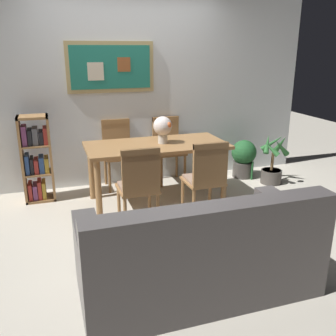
{
  "coord_description": "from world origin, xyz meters",
  "views": [
    {
      "loc": [
        -1.06,
        -3.59,
        1.82
      ],
      "look_at": [
        0.06,
        -0.13,
        0.65
      ],
      "focal_mm": 39.69,
      "sensor_mm": 36.0,
      "label": 1
    }
  ],
  "objects_px": {
    "dining_chair_near_left": "(139,182)",
    "dining_chair_far_left": "(118,148)",
    "dining_chair_near_right": "(206,175)",
    "dining_chair_far_right": "(168,144)",
    "flower_vase": "(163,127)",
    "dining_table": "(157,151)",
    "leather_couch": "(199,257)",
    "bookshelf": "(37,160)",
    "potted_palm": "(272,165)",
    "potted_ivy": "(244,158)"
  },
  "relations": [
    {
      "from": "dining_table",
      "to": "potted_ivy",
      "type": "bearing_deg",
      "value": 18.09
    },
    {
      "from": "dining_table",
      "to": "potted_palm",
      "type": "bearing_deg",
      "value": 3.79
    },
    {
      "from": "dining_chair_near_left",
      "to": "dining_chair_far_left",
      "type": "bearing_deg",
      "value": 88.01
    },
    {
      "from": "dining_chair_near_left",
      "to": "potted_ivy",
      "type": "bearing_deg",
      "value": 32.74
    },
    {
      "from": "dining_chair_far_right",
      "to": "potted_ivy",
      "type": "relative_size",
      "value": 1.61
    },
    {
      "from": "flower_vase",
      "to": "dining_chair_far_left",
      "type": "bearing_deg",
      "value": 121.36
    },
    {
      "from": "dining_chair_far_left",
      "to": "bookshelf",
      "type": "xyz_separation_m",
      "value": [
        -1.04,
        -0.21,
        -0.02
      ]
    },
    {
      "from": "dining_chair_far_right",
      "to": "potted_ivy",
      "type": "xyz_separation_m",
      "value": [
        1.11,
        -0.2,
        -0.24
      ]
    },
    {
      "from": "dining_table",
      "to": "dining_chair_near_right",
      "type": "height_order",
      "value": "dining_chair_near_right"
    },
    {
      "from": "dining_table",
      "to": "dining_chair_far_right",
      "type": "bearing_deg",
      "value": 62.07
    },
    {
      "from": "dining_table",
      "to": "leather_couch",
      "type": "relative_size",
      "value": 0.93
    },
    {
      "from": "dining_chair_far_right",
      "to": "potted_palm",
      "type": "relative_size",
      "value": 1.29
    },
    {
      "from": "dining_chair_near_left",
      "to": "flower_vase",
      "type": "bearing_deg",
      "value": 56.48
    },
    {
      "from": "bookshelf",
      "to": "flower_vase",
      "type": "xyz_separation_m",
      "value": [
        1.47,
        -0.48,
        0.41
      ]
    },
    {
      "from": "dining_chair_far_left",
      "to": "dining_chair_near_right",
      "type": "height_order",
      "value": "same"
    },
    {
      "from": "dining_chair_near_left",
      "to": "leather_couch",
      "type": "relative_size",
      "value": 0.51
    },
    {
      "from": "potted_ivy",
      "to": "dining_chair_near_left",
      "type": "bearing_deg",
      "value": -147.26
    },
    {
      "from": "bookshelf",
      "to": "potted_palm",
      "type": "relative_size",
      "value": 1.51
    },
    {
      "from": "potted_palm",
      "to": "flower_vase",
      "type": "relative_size",
      "value": 2.17
    },
    {
      "from": "potted_ivy",
      "to": "dining_table",
      "type": "bearing_deg",
      "value": -161.91
    },
    {
      "from": "dining_table",
      "to": "dining_chair_far_left",
      "type": "relative_size",
      "value": 1.85
    },
    {
      "from": "dining_table",
      "to": "bookshelf",
      "type": "xyz_separation_m",
      "value": [
        -1.39,
        0.48,
        -0.12
      ]
    },
    {
      "from": "dining_chair_far_left",
      "to": "leather_couch",
      "type": "relative_size",
      "value": 0.51
    },
    {
      "from": "dining_chair_far_left",
      "to": "leather_couch",
      "type": "height_order",
      "value": "dining_chair_far_left"
    },
    {
      "from": "dining_chair_near_right",
      "to": "dining_table",
      "type": "bearing_deg",
      "value": 115.36
    },
    {
      "from": "dining_chair_near_right",
      "to": "bookshelf",
      "type": "distance_m",
      "value": 2.11
    },
    {
      "from": "dining_chair_near_right",
      "to": "flower_vase",
      "type": "relative_size",
      "value": 2.8
    },
    {
      "from": "dining_chair_near_left",
      "to": "dining_chair_near_right",
      "type": "relative_size",
      "value": 1.0
    },
    {
      "from": "leather_couch",
      "to": "dining_chair_near_left",
      "type": "bearing_deg",
      "value": 99.21
    },
    {
      "from": "dining_table",
      "to": "dining_chair_near_right",
      "type": "relative_size",
      "value": 1.85
    },
    {
      "from": "dining_chair_near_left",
      "to": "dining_chair_far_right",
      "type": "relative_size",
      "value": 1.0
    },
    {
      "from": "dining_table",
      "to": "leather_couch",
      "type": "xyz_separation_m",
      "value": [
        -0.21,
        -1.86,
        -0.33
      ]
    },
    {
      "from": "dining_chair_near_left",
      "to": "leather_couch",
      "type": "xyz_separation_m",
      "value": [
        0.19,
        -1.14,
        -0.23
      ]
    },
    {
      "from": "dining_chair_far_left",
      "to": "flower_vase",
      "type": "distance_m",
      "value": 0.91
    },
    {
      "from": "dining_chair_far_left",
      "to": "dining_chair_near_right",
      "type": "xyz_separation_m",
      "value": [
        0.69,
        -1.42,
        0.0
      ]
    },
    {
      "from": "leather_couch",
      "to": "potted_ivy",
      "type": "xyz_separation_m",
      "value": [
        1.68,
        2.34,
        -0.02
      ]
    },
    {
      "from": "potted_ivy",
      "to": "flower_vase",
      "type": "distance_m",
      "value": 1.6
    },
    {
      "from": "dining_chair_near_right",
      "to": "leather_couch",
      "type": "height_order",
      "value": "dining_chair_near_right"
    },
    {
      "from": "potted_palm",
      "to": "dining_table",
      "type": "bearing_deg",
      "value": -176.21
    },
    {
      "from": "dining_chair_far_left",
      "to": "potted_ivy",
      "type": "distance_m",
      "value": 1.85
    },
    {
      "from": "dining_chair_far_right",
      "to": "dining_chair_far_left",
      "type": "distance_m",
      "value": 0.71
    },
    {
      "from": "bookshelf",
      "to": "potted_palm",
      "type": "xyz_separation_m",
      "value": [
        3.11,
        -0.37,
        -0.26
      ]
    },
    {
      "from": "dining_chair_far_left",
      "to": "bookshelf",
      "type": "bearing_deg",
      "value": -168.38
    },
    {
      "from": "dining_chair_far_right",
      "to": "dining_table",
      "type": "bearing_deg",
      "value": -117.93
    },
    {
      "from": "dining_table",
      "to": "potted_ivy",
      "type": "distance_m",
      "value": 1.58
    },
    {
      "from": "dining_chair_near_right",
      "to": "dining_chair_far_right",
      "type": "bearing_deg",
      "value": 89.14
    },
    {
      "from": "dining_chair_far_right",
      "to": "flower_vase",
      "type": "bearing_deg",
      "value": -112.39
    },
    {
      "from": "dining_chair_near_left",
      "to": "potted_ivy",
      "type": "relative_size",
      "value": 1.61
    },
    {
      "from": "potted_palm",
      "to": "potted_ivy",
      "type": "bearing_deg",
      "value": 124.51
    },
    {
      "from": "potted_ivy",
      "to": "flower_vase",
      "type": "relative_size",
      "value": 1.74
    }
  ]
}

